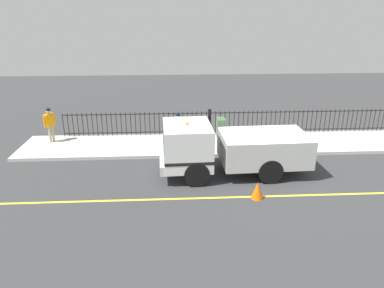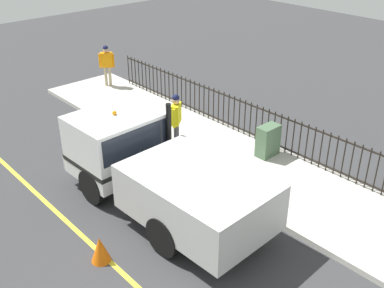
# 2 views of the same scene
# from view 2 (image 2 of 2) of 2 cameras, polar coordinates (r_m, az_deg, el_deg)

# --- Properties ---
(ground_plane) EXTENTS (49.24, 49.24, 0.00)m
(ground_plane) POSITION_cam_2_polar(r_m,az_deg,el_deg) (10.96, 1.03, -12.07)
(ground_plane) COLOR #38383A
(ground_plane) RESTS_ON ground
(sidewalk_slab) EXTENTS (3.09, 22.38, 0.15)m
(sidewalk_slab) POSITION_cam_2_polar(r_m,az_deg,el_deg) (13.00, 11.89, -5.22)
(sidewalk_slab) COLOR beige
(sidewalk_slab) RESTS_ON ground
(lane_marking) EXTENTS (0.12, 20.14, 0.01)m
(lane_marking) POSITION_cam_2_polar(r_m,az_deg,el_deg) (10.08, -7.35, -16.68)
(lane_marking) COLOR yellow
(lane_marking) RESTS_ON ground
(work_truck) EXTENTS (2.49, 5.97, 2.43)m
(work_truck) POSITION_cam_2_polar(r_m,az_deg,el_deg) (11.58, -5.07, -2.66)
(work_truck) COLOR white
(work_truck) RESTS_ON ground
(worker_standing) EXTENTS (0.54, 0.49, 1.80)m
(worker_standing) POSITION_cam_2_polar(r_m,az_deg,el_deg) (14.07, -1.99, 3.52)
(worker_standing) COLOR yellow
(worker_standing) RESTS_ON sidewalk_slab
(pedestrian_distant) EXTENTS (0.52, 0.47, 1.72)m
(pedestrian_distant) POSITION_cam_2_polar(r_m,az_deg,el_deg) (19.62, -10.54, 10.05)
(pedestrian_distant) COLOR orange
(pedestrian_distant) RESTS_ON sidewalk_slab
(iron_fence) EXTENTS (0.04, 19.06, 1.22)m
(iron_fence) POSITION_cam_2_polar(r_m,az_deg,el_deg) (13.68, 15.69, -0.56)
(iron_fence) COLOR black
(iron_fence) RESTS_ON sidewalk_slab
(utility_cabinet) EXTENTS (0.71, 0.42, 0.98)m
(utility_cabinet) POSITION_cam_2_polar(r_m,az_deg,el_deg) (14.08, 9.39, 0.40)
(utility_cabinet) COLOR #4C6B4C
(utility_cabinet) RESTS_ON sidewalk_slab
(traffic_cone) EXTENTS (0.44, 0.44, 0.62)m
(traffic_cone) POSITION_cam_2_polar(r_m,az_deg,el_deg) (10.49, -11.30, -12.68)
(traffic_cone) COLOR orange
(traffic_cone) RESTS_ON ground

